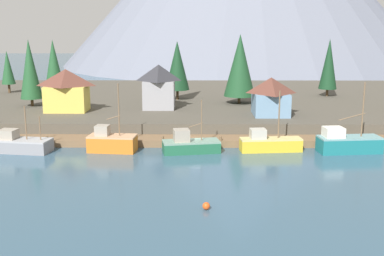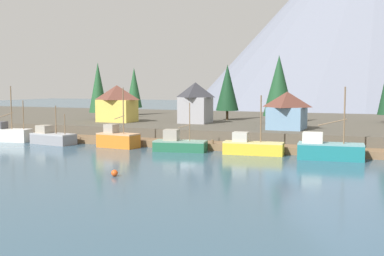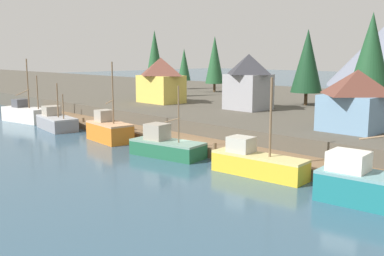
{
  "view_description": "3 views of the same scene",
  "coord_description": "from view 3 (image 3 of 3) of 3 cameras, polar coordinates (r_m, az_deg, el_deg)",
  "views": [
    {
      "loc": [
        0.59,
        -64.87,
        16.73
      ],
      "look_at": [
        0.05,
        1.5,
        2.48
      ],
      "focal_mm": 45.43,
      "sensor_mm": 36.0,
      "label": 1
    },
    {
      "loc": [
        28.57,
        -66.41,
        9.54
      ],
      "look_at": [
        0.23,
        1.49,
        3.08
      ],
      "focal_mm": 45.9,
      "sensor_mm": 36.0,
      "label": 2
    },
    {
      "loc": [
        32.35,
        -30.57,
        9.91
      ],
      "look_at": [
        -0.44,
        1.49,
        2.36
      ],
      "focal_mm": 41.65,
      "sensor_mm": 36.0,
      "label": 3
    }
  ],
  "objects": [
    {
      "name": "ground_plane",
      "position": [
        60.93,
        12.84,
        -0.72
      ],
      "size": [
        400.0,
        400.0,
        1.0
      ],
      "primitive_type": "cube",
      "color": "#335166"
    },
    {
      "name": "dock",
      "position": [
        46.85,
        0.81,
        -2.23
      ],
      "size": [
        80.0,
        4.0,
        1.6
      ],
      "color": "brown",
      "rests_on": "ground_plane"
    },
    {
      "name": "shoreline_bank",
      "position": [
        70.97,
        18.17,
        1.88
      ],
      "size": [
        400.0,
        56.0,
        2.5
      ],
      "primitive_type": "cube",
      "color": "#4C473D",
      "rests_on": "ground_plane"
    },
    {
      "name": "fishing_boat_white",
      "position": [
        71.08,
        -20.56,
        1.74
      ],
      "size": [
        8.55,
        4.21,
        9.36
      ],
      "rotation": [
        0.0,
        0.0,
        0.17
      ],
      "color": "silver",
      "rests_on": "ground_plane"
    },
    {
      "name": "fishing_boat_grey",
      "position": [
        62.6,
        -16.99,
        0.82
      ],
      "size": [
        7.86,
        4.22,
        6.24
      ],
      "rotation": [
        0.0,
        0.0,
        -0.15
      ],
      "color": "gray",
      "rests_on": "ground_plane"
    },
    {
      "name": "fishing_boat_orange",
      "position": [
        52.42,
        -10.57,
        -0.28
      ],
      "size": [
        6.57,
        3.57,
        9.15
      ],
      "rotation": [
        0.0,
        0.0,
        -0.11
      ],
      "color": "#CC6B1E",
      "rests_on": "ground_plane"
    },
    {
      "name": "fishing_boat_green",
      "position": [
        44.02,
        -3.36,
        -2.3
      ],
      "size": [
        7.91,
        4.23,
        7.03
      ],
      "rotation": [
        0.0,
        0.0,
        0.17
      ],
      "color": "#1E5B3D",
      "rests_on": "ground_plane"
    },
    {
      "name": "fishing_boat_yellow",
      "position": [
        37.35,
        8.29,
        -4.39
      ],
      "size": [
        8.36,
        3.0,
        8.15
      ],
      "rotation": [
        0.0,
        0.0,
        0.09
      ],
      "color": "gold",
      "rests_on": "ground_plane"
    },
    {
      "name": "fishing_boat_teal",
      "position": [
        31.91,
        22.67,
        -7.05
      ],
      "size": [
        8.46,
        3.89,
        9.34
      ],
      "rotation": [
        0.0,
        0.0,
        0.11
      ],
      "color": "#196B70",
      "rests_on": "ground_plane"
    },
    {
      "name": "house_blue",
      "position": [
        46.74,
        20.31,
        3.45
      ],
      "size": [
        5.72,
        6.57,
        6.0
      ],
      "color": "#6689A8",
      "rests_on": "shoreline_bank"
    },
    {
      "name": "house_yellow",
      "position": [
        69.91,
        -4.01,
        6.2
      ],
      "size": [
        7.06,
        4.94,
        7.01
      ],
      "color": "gold",
      "rests_on": "shoreline_bank"
    },
    {
      "name": "house_grey",
      "position": [
        61.37,
        7.23,
        5.96
      ],
      "size": [
        5.52,
        5.05,
        7.54
      ],
      "color": "gray",
      "rests_on": "shoreline_bank"
    },
    {
      "name": "conifer_near_left",
      "position": [
        78.84,
        -4.8,
        8.67
      ],
      "size": [
        3.8,
        3.8,
        11.68
      ],
      "color": "#4C3823",
      "rests_on": "shoreline_bank"
    },
    {
      "name": "conifer_near_right",
      "position": [
        68.08,
        14.55,
        8.3
      ],
      "size": [
        4.6,
        4.6,
        11.13
      ],
      "color": "#4C3823",
      "rests_on": "shoreline_bank"
    },
    {
      "name": "conifer_mid_left",
      "position": [
        58.71,
        21.92,
        8.22
      ],
      "size": [
        5.7,
        5.7,
        12.5
      ],
      "color": "#4C3823",
      "rests_on": "shoreline_bank"
    },
    {
      "name": "conifer_mid_right",
      "position": [
        90.14,
        2.92,
        8.72
      ],
      "size": [
        3.71,
        3.71,
        11.16
      ],
      "color": "#4C3823",
      "rests_on": "shoreline_bank"
    },
    {
      "name": "conifer_back_right",
      "position": [
        97.93,
        -1.02,
        8.11
      ],
      "size": [
        2.8,
        2.8,
        8.78
      ],
      "color": "#4C3823",
      "rests_on": "shoreline_bank"
    }
  ]
}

